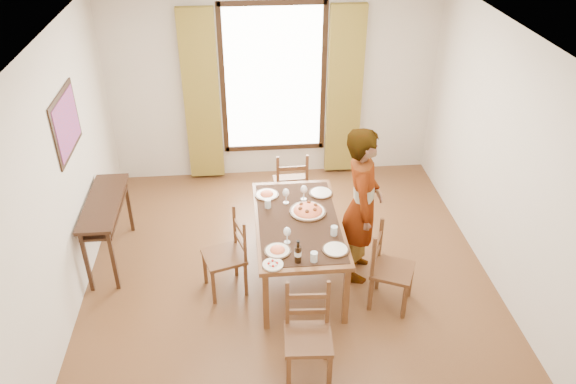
{
  "coord_description": "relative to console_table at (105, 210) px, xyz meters",
  "views": [
    {
      "loc": [
        -0.46,
        -4.8,
        4.16
      ],
      "look_at": [
        0.0,
        0.28,
        1.0
      ],
      "focal_mm": 35.0,
      "sensor_mm": 36.0,
      "label": 1
    }
  ],
  "objects": [
    {
      "name": "ground",
      "position": [
        2.03,
        -0.6,
        -0.68
      ],
      "size": [
        5.0,
        5.0,
        0.0
      ],
      "primitive_type": "plane",
      "color": "#523019",
      "rests_on": "ground"
    },
    {
      "name": "wine_bottle",
      "position": [
        2.05,
        -1.2,
        0.2
      ],
      "size": [
        0.07,
        0.07,
        0.25
      ],
      "primitive_type": null,
      "color": "black",
      "rests_on": "dining_table"
    },
    {
      "name": "chair_south",
      "position": [
        2.07,
        -1.87,
        -0.24
      ],
      "size": [
        0.44,
        0.44,
        0.95
      ],
      "rotation": [
        0.0,
        0.0,
        -0.06
      ],
      "color": "#51301B",
      "rests_on": "ground"
    },
    {
      "name": "chair_west",
      "position": [
        1.35,
        -0.65,
        -0.25
      ],
      "size": [
        0.51,
        0.51,
        0.93
      ],
      "rotation": [
        0.0,
        0.0,
        -1.28
      ],
      "color": "#51301B",
      "rests_on": "ground"
    },
    {
      "name": "wine_glass_b",
      "position": [
        2.23,
        -0.1,
        0.16
      ],
      "size": [
        0.08,
        0.08,
        0.18
      ],
      "primitive_type": null,
      "color": "white",
      "rests_on": "dining_table"
    },
    {
      "name": "tumbler_c",
      "position": [
        2.2,
        -1.21,
        0.12
      ],
      "size": [
        0.07,
        0.07,
        0.1
      ],
      "primitive_type": "cylinder",
      "color": "silver",
      "rests_on": "dining_table"
    },
    {
      "name": "plate_nw",
      "position": [
        1.82,
        0.02,
        0.1
      ],
      "size": [
        0.27,
        0.27,
        0.05
      ],
      "primitive_type": null,
      "color": "silver",
      "rests_on": "dining_table"
    },
    {
      "name": "man",
      "position": [
        2.81,
        -0.49,
        0.21
      ],
      "size": [
        0.83,
        0.69,
        1.79
      ],
      "primitive_type": "imported",
      "rotation": [
        0.0,
        0.0,
        1.36
      ],
      "color": "#96979E",
      "rests_on": "ground"
    },
    {
      "name": "chair_north",
      "position": [
        2.16,
        0.73,
        -0.24
      ],
      "size": [
        0.43,
        0.43,
        0.96
      ],
      "rotation": [
        0.0,
        0.0,
        3.17
      ],
      "color": "#51301B",
      "rests_on": "ground"
    },
    {
      "name": "plate_ne",
      "position": [
        2.44,
        0.0,
        0.1
      ],
      "size": [
        0.27,
        0.27,
        0.05
      ],
      "primitive_type": null,
      "color": "silver",
      "rests_on": "dining_table"
    },
    {
      "name": "pasta_platter",
      "position": [
        2.25,
        -0.37,
        0.12
      ],
      "size": [
        0.4,
        0.4,
        0.1
      ],
      "primitive_type": null,
      "color": "red",
      "rests_on": "dining_table"
    },
    {
      "name": "room_shell",
      "position": [
        2.03,
        -0.47,
        0.86
      ],
      "size": [
        4.6,
        5.1,
        2.74
      ],
      "color": "beige",
      "rests_on": "ground"
    },
    {
      "name": "dining_table",
      "position": [
        2.13,
        -0.51,
        0.0
      ],
      "size": [
        0.92,
        1.66,
        0.76
      ],
      "color": "brown",
      "rests_on": "ground"
    },
    {
      "name": "plate_sw",
      "position": [
        1.87,
        -1.03,
        0.1
      ],
      "size": [
        0.27,
        0.27,
        0.05
      ],
      "primitive_type": null,
      "color": "silver",
      "rests_on": "dining_table"
    },
    {
      "name": "wine_glass_a",
      "position": [
        1.97,
        -0.89,
        0.16
      ],
      "size": [
        0.08,
        0.08,
        0.18
      ],
      "primitive_type": null,
      "color": "white",
      "rests_on": "dining_table"
    },
    {
      "name": "plate_se",
      "position": [
        2.44,
        -1.06,
        0.1
      ],
      "size": [
        0.27,
        0.27,
        0.05
      ],
      "primitive_type": null,
      "color": "silver",
      "rests_on": "dining_table"
    },
    {
      "name": "tumbler_a",
      "position": [
        2.46,
        -0.8,
        0.12
      ],
      "size": [
        0.07,
        0.07,
        0.1
      ],
      "primitive_type": "cylinder",
      "color": "silver",
      "rests_on": "dining_table"
    },
    {
      "name": "tumbler_b",
      "position": [
        1.82,
        -0.23,
        0.12
      ],
      "size": [
        0.07,
        0.07,
        0.1
      ],
      "primitive_type": "cylinder",
      "color": "silver",
      "rests_on": "dining_table"
    },
    {
      "name": "console_table",
      "position": [
        0.0,
        0.0,
        0.0
      ],
      "size": [
        0.38,
        1.2,
        0.8
      ],
      "color": "#331A11",
      "rests_on": "ground"
    },
    {
      "name": "caprese_plate",
      "position": [
        1.81,
        -1.24,
        0.09
      ],
      "size": [
        0.2,
        0.2,
        0.04
      ],
      "primitive_type": null,
      "color": "silver",
      "rests_on": "dining_table"
    },
    {
      "name": "wine_glass_c",
      "position": [
        2.03,
        -0.16,
        0.16
      ],
      "size": [
        0.08,
        0.08,
        0.18
      ],
      "primitive_type": null,
      "color": "white",
      "rests_on": "dining_table"
    },
    {
      "name": "chair_east",
      "position": [
        3.02,
        -1.03,
        -0.25
      ],
      "size": [
        0.54,
        0.54,
        0.93
      ],
      "rotation": [
        0.0,
        0.0,
        1.14
      ],
      "color": "#51301B",
      "rests_on": "ground"
    }
  ]
}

